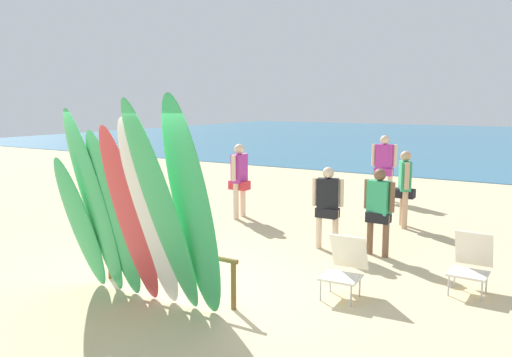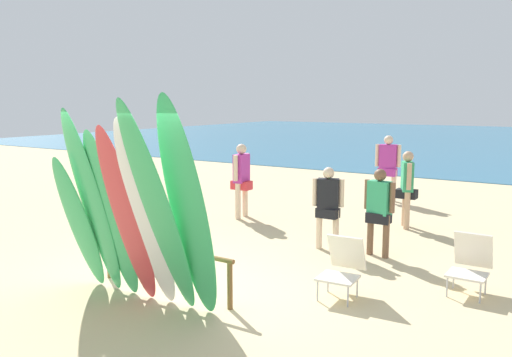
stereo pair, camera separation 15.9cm
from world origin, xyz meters
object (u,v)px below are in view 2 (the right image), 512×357
Objects in this scene: beachgoer_strolling at (379,206)px; surfboard_green_6 at (188,211)px; beach_chair_blue at (470,262)px; beachgoer_midbeach at (328,202)px; surfboard_rack at (164,257)px; surfboard_red_3 at (127,218)px; surfboard_green_0 at (79,224)px; beachgoer_near_rack at (407,184)px; surfboard_green_5 at (159,212)px; surfboard_green_2 at (112,216)px; beachgoer_photographing at (241,175)px; surfboard_white_4 at (146,217)px; surfboard_green_1 at (92,204)px; beachgoer_by_water at (388,163)px; beach_chair_red at (343,265)px.

surfboard_green_6 is at bearing -93.23° from beachgoer_strolling.
beachgoer_midbeach is at bearing 161.77° from beach_chair_blue.
surfboard_red_3 is (0.01, -0.66, 0.68)m from surfboard_rack.
surfboard_green_0 is 4.25m from beachgoer_midbeach.
surfboard_red_3 is 1.55× the size of beachgoer_near_rack.
surfboard_green_5 is 1.93× the size of beachgoer_midbeach.
surfboard_green_2 reaches higher than beachgoer_strolling.
surfboard_green_2 is 1.41× the size of beachgoer_photographing.
surfboard_white_4 is 0.92× the size of surfboard_green_6.
beachgoer_near_rack is (0.76, 6.10, -0.44)m from surfboard_green_6.
surfboard_red_3 is at bearing -139.57° from beach_chair_blue.
surfboard_green_1 reaches higher than surfboard_white_4.
surfboard_green_0 reaches higher than surfboard_rack.
surfboard_green_2 reaches higher than beachgoer_midbeach.
beachgoer_midbeach is at bearing 71.09° from surfboard_green_1.
surfboard_white_4 is at bearing -0.96° from surfboard_green_0.
beachgoer_photographing is (-1.72, 5.08, -0.22)m from surfboard_red_3.
surfboard_green_6 is 1.68× the size of beachgoer_photographing.
surfboard_red_3 is at bearing -89.06° from surfboard_rack.
surfboard_green_6 reaches higher than surfboard_white_4.
beachgoer_photographing is at bearing 110.80° from surfboard_green_2.
surfboard_white_4 reaches higher than surfboard_rack.
surfboard_white_4 is 5.48m from beachgoer_photographing.
beachgoer_photographing is (-2.04, 5.08, -0.27)m from surfboard_white_4.
surfboard_green_0 is (-1.00, -0.59, 0.46)m from surfboard_rack.
surfboard_red_3 is 4.34m from beachgoer_strolling.
beach_chair_blue is at bearing 48.40° from surfboard_green_6.
surfboard_red_3 is at bearing 176.94° from surfboard_white_4.
beachgoer_by_water is 4.28m from beachgoer_photographing.
surfboard_white_4 is at bearing -36.86° from beachgoer_near_rack.
surfboard_green_2 is at bearing 170.20° from surfboard_white_4.
beachgoer_near_rack is at bearing 72.81° from surfboard_red_3.
beachgoer_by_water reaches higher than surfboard_rack.
surfboard_green_0 reaches higher than beachgoer_strolling.
surfboard_green_6 is 3.79m from beachgoer_midbeach.
surfboard_green_1 is at bearing -144.76° from beach_chair_blue.
surfboard_white_4 reaches higher than beachgoer_midbeach.
beachgoer_strolling is (2.91, 3.82, -0.10)m from surfboard_green_0.
beachgoer_midbeach is at bearing 72.47° from surfboard_rack.
beachgoer_near_rack is (2.38, 6.12, -0.35)m from surfboard_green_1.
surfboard_rack is 1.39× the size of beachgoer_photographing.
surfboard_green_2 is at bearing 165.97° from surfboard_red_3.
surfboard_green_6 is 3.45× the size of beach_chair_red.
beachgoer_by_water is at bearing 94.10° from surfboard_green_6.
surfboard_green_5 is (0.62, -0.74, 0.84)m from surfboard_rack.
beachgoer_strolling is at bearing -19.23° from beachgoer_near_rack.
surfboard_rack is 1.25m from surfboard_green_0.
surfboard_red_3 reaches higher than beachgoer_photographing.
surfboard_green_6 is (0.33, 0.14, 0.02)m from surfboard_green_5.
beach_chair_red is at bearing 40.04° from surfboard_red_3.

